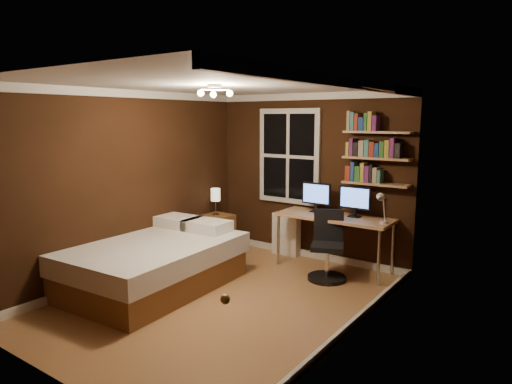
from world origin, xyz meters
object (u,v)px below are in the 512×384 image
Objects in this scene: monitor_left at (316,197)px; monitor_right at (355,202)px; nightstand at (216,233)px; desk at (334,220)px; office_chair at (327,254)px; radiator at (286,234)px; desk_lamp at (382,208)px; bedside_lamp at (216,202)px; bed at (153,263)px.

monitor_right is (0.60, 0.00, 0.00)m from monitor_left.
desk reaches higher than nightstand.
nightstand is 2.09m from office_chair.
monitor_left is 0.60m from monitor_right.
monitor_right reaches higher than radiator.
monitor_right is at bearing 17.31° from desk.
monitor_right is at bearing -6.22° from radiator.
radiator is 0.71× the size of office_chair.
monitor_left is at bearing 166.25° from desk.
monitor_right reaches higher than office_chair.
nightstand is at bearing -177.42° from desk_lamp.
nightstand is 2.79m from desk_lamp.
desk_lamp is (2.70, 0.12, 0.20)m from bedside_lamp.
office_chair is at bearing -75.29° from desk.
bed is 5.21× the size of bedside_lamp.
bed is at bearing -107.16° from radiator.
nightstand is at bearing -168.81° from monitor_left.
bed is 4.98× the size of monitor_right.
radiator is (1.06, 0.45, -0.47)m from bedside_lamp.
office_chair is at bearing 39.22° from bed.
monitor_left reaches higher than desk.
radiator is 1.45× the size of monitor_left.
desk is at bearing -13.75° from monitor_left.
monitor_right is 0.49× the size of office_chair.
bed is 1.82m from bedside_lamp.
monitor_right is (2.24, 0.32, 0.19)m from bedside_lamp.
monitor_left reaches higher than bed.
radiator is at bearing 125.70° from office_chair.
radiator is at bearing 69.67° from bed.
bedside_lamp is 0.47× the size of office_chair.
desk is (0.91, -0.21, 0.39)m from radiator.
bedside_lamp is 0.27× the size of desk.
monitor_left is at bearing 13.93° from nightstand.
desk_lamp is at bearing 35.30° from bed.
nightstand is (-0.39, 1.71, -0.02)m from bed.
nightstand is 1.29× the size of monitor_right.
bed is 3.43× the size of radiator.
nightstand is 0.51m from bedside_lamp.
bedside_lamp is 2.14m from office_chair.
office_chair is (-0.16, -0.49, -0.65)m from monitor_right.
nightstand is at bearing 99.77° from bed.
monitor_right reaches higher than desk.
office_chair is (-0.61, -0.29, -0.66)m from desk_lamp.
bedside_lamp reaches higher than radiator.
desk_lamp is at bearing -23.83° from monitor_right.
desk_lamp is (0.72, -0.12, 0.28)m from desk.
bedside_lamp is 0.99× the size of desk_lamp.
desk is (1.98, 0.24, 0.43)m from nightstand.
desk is at bearing 9.74° from nightstand.
monitor_left reaches higher than nightstand.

